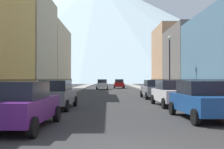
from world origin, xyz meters
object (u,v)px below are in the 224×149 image
car_right_0 (201,100)px  potted_plant_0 (187,92)px  pedestrian_2 (37,91)px  car_right_1 (171,93)px  streetlamp_right (170,57)px  car_driving_0 (119,84)px  car_left_0 (22,105)px  car_right_2 (154,89)px  pedestrian_0 (169,88)px  potted_plant_1 (23,96)px  car_left_1 (57,94)px  car_driving_1 (102,84)px

car_right_0 → potted_plant_0: bearing=76.4°
potted_plant_0 → pedestrian_2: bearing=-163.4°
car_right_1 → streetlamp_right: streetlamp_right is taller
car_right_1 → car_driving_0: 34.75m
car_left_0 → car_right_2: bearing=64.0°
pedestrian_0 → car_right_0: bearing=-98.0°
potted_plant_1 → potted_plant_0: bearing=20.3°
car_left_1 → car_right_2: bearing=49.1°
potted_plant_0 → potted_plant_1: size_ratio=0.97×
car_left_1 → car_driving_1: bearing=86.0°
car_left_1 → car_right_0: bearing=-30.7°
car_left_1 → pedestrian_2: pedestrian_2 is taller
car_right_2 → pedestrian_0: car_right_2 is taller
car_right_1 → potted_plant_0: (3.20, 7.11, -0.30)m
car_left_1 → pedestrian_0: (10.05, 12.95, -0.00)m
car_driving_0 → streetlamp_right: size_ratio=0.75×
pedestrian_0 → car_left_0: bearing=-116.9°
car_driving_0 → streetlamp_right: 27.95m
car_left_1 → potted_plant_0: 13.89m
car_driving_1 → car_driving_0: bearing=55.4°
car_right_0 → potted_plant_1: bearing=143.3°
streetlamp_right → car_left_0: bearing=-120.4°
car_left_1 → potted_plant_0: car_left_1 is taller
car_left_0 → car_driving_0: 43.48m
car_left_0 → car_left_1: (0.00, 6.85, 0.00)m
car_left_1 → car_driving_0: size_ratio=1.01×
car_right_2 → car_left_0: bearing=-116.0°
pedestrian_0 → potted_plant_1: bearing=-144.7°
potted_plant_1 → pedestrian_0: pedestrian_0 is taller
car_driving_1 → pedestrian_0: (7.85, -18.70, -0.00)m
car_left_1 → car_right_2: same height
car_left_1 → potted_plant_1: size_ratio=5.00×
car_right_1 → potted_plant_0: size_ratio=5.19×
car_driving_0 → potted_plant_1: 33.85m
car_driving_1 → pedestrian_2: 27.26m
car_left_0 → potted_plant_0: bearing=55.3°
car_left_0 → streetlamp_right: bearing=59.6°
potted_plant_0 → pedestrian_0: pedestrian_0 is taller
car_right_1 → car_left_0: bearing=-131.9°
car_right_2 → potted_plant_0: (3.20, -0.04, -0.30)m
potted_plant_1 → streetlamp_right: (12.35, 5.21, 3.38)m
car_right_0 → potted_plant_1: size_ratio=5.03×
car_right_2 → streetlamp_right: bearing=0.1°
car_left_1 → pedestrian_2: size_ratio=2.71×
car_driving_0 → pedestrian_2: 32.47m
car_right_1 → car_right_0: bearing=-90.0°
car_right_2 → car_driving_0: same height
car_right_1 → streetlamp_right: 7.95m
car_driving_0 → car_driving_1: (-3.20, -4.65, 0.00)m
potted_plant_0 → streetlamp_right: 3.77m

